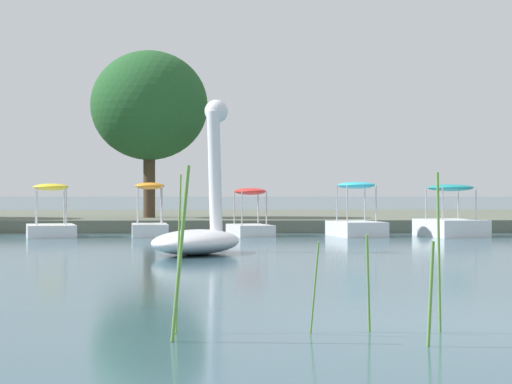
{
  "coord_description": "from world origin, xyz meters",
  "views": [
    {
      "loc": [
        -2.16,
        -9.35,
        1.27
      ],
      "look_at": [
        -1.48,
        15.44,
        1.29
      ],
      "focal_mm": 67.52,
      "sensor_mm": 36.0,
      "label": 1
    }
  ],
  "objects_px": {
    "pedal_boat_orange": "(150,222)",
    "tree_sapling_by_fence": "(149,106)",
    "pedal_boat_teal": "(451,220)",
    "pedal_boat_red": "(250,220)",
    "pedal_boat_yellow": "(51,222)",
    "pedal_boat_cyan": "(356,221)",
    "swan_boat": "(199,227)"
  },
  "relations": [
    {
      "from": "swan_boat",
      "to": "pedal_boat_cyan",
      "type": "relative_size",
      "value": 1.38
    },
    {
      "from": "pedal_boat_orange",
      "to": "pedal_boat_yellow",
      "type": "xyz_separation_m",
      "value": [
        -2.82,
        -0.2,
        0.0
      ]
    },
    {
      "from": "pedal_boat_cyan",
      "to": "pedal_boat_teal",
      "type": "bearing_deg",
      "value": -3.25
    },
    {
      "from": "pedal_boat_orange",
      "to": "tree_sapling_by_fence",
      "type": "bearing_deg",
      "value": 94.9
    },
    {
      "from": "pedal_boat_teal",
      "to": "pedal_boat_red",
      "type": "relative_size",
      "value": 1.17
    },
    {
      "from": "swan_boat",
      "to": "pedal_boat_red",
      "type": "height_order",
      "value": "swan_boat"
    },
    {
      "from": "pedal_boat_teal",
      "to": "pedal_boat_cyan",
      "type": "bearing_deg",
      "value": 176.75
    },
    {
      "from": "pedal_boat_orange",
      "to": "tree_sapling_by_fence",
      "type": "xyz_separation_m",
      "value": [
        -0.5,
        5.78,
        3.9
      ]
    },
    {
      "from": "pedal_boat_orange",
      "to": "tree_sapling_by_fence",
      "type": "height_order",
      "value": "tree_sapling_by_fence"
    },
    {
      "from": "pedal_boat_teal",
      "to": "pedal_boat_yellow",
      "type": "bearing_deg",
      "value": -179.75
    },
    {
      "from": "pedal_boat_teal",
      "to": "tree_sapling_by_fence",
      "type": "xyz_separation_m",
      "value": [
        -9.26,
        5.93,
        3.85
      ]
    },
    {
      "from": "pedal_boat_red",
      "to": "tree_sapling_by_fence",
      "type": "distance_m",
      "value": 7.52
    },
    {
      "from": "swan_boat",
      "to": "pedal_boat_orange",
      "type": "relative_size",
      "value": 1.61
    },
    {
      "from": "pedal_boat_teal",
      "to": "pedal_boat_yellow",
      "type": "distance_m",
      "value": 11.58
    },
    {
      "from": "tree_sapling_by_fence",
      "to": "swan_boat",
      "type": "bearing_deg",
      "value": -80.97
    },
    {
      "from": "pedal_boat_orange",
      "to": "pedal_boat_yellow",
      "type": "bearing_deg",
      "value": -175.93
    },
    {
      "from": "pedal_boat_red",
      "to": "swan_boat",
      "type": "bearing_deg",
      "value": -98.41
    },
    {
      "from": "pedal_boat_yellow",
      "to": "pedal_boat_orange",
      "type": "bearing_deg",
      "value": 4.07
    },
    {
      "from": "pedal_boat_teal",
      "to": "pedal_boat_orange",
      "type": "bearing_deg",
      "value": 179.02
    },
    {
      "from": "pedal_boat_orange",
      "to": "pedal_boat_cyan",
      "type": "bearing_deg",
      "value": 0.05
    },
    {
      "from": "swan_boat",
      "to": "tree_sapling_by_fence",
      "type": "height_order",
      "value": "tree_sapling_by_fence"
    },
    {
      "from": "pedal_boat_red",
      "to": "pedal_boat_teal",
      "type": "bearing_deg",
      "value": -4.5
    },
    {
      "from": "swan_boat",
      "to": "pedal_boat_yellow",
      "type": "relative_size",
      "value": 1.37
    },
    {
      "from": "pedal_boat_yellow",
      "to": "tree_sapling_by_fence",
      "type": "relative_size",
      "value": 0.41
    },
    {
      "from": "pedal_boat_red",
      "to": "pedal_boat_yellow",
      "type": "bearing_deg",
      "value": -174.94
    },
    {
      "from": "pedal_boat_teal",
      "to": "pedal_boat_cyan",
      "type": "height_order",
      "value": "pedal_boat_cyan"
    },
    {
      "from": "pedal_boat_orange",
      "to": "tree_sapling_by_fence",
      "type": "distance_m",
      "value": 6.99
    },
    {
      "from": "pedal_boat_yellow",
      "to": "tree_sapling_by_fence",
      "type": "bearing_deg",
      "value": 68.78
    },
    {
      "from": "pedal_boat_red",
      "to": "tree_sapling_by_fence",
      "type": "relative_size",
      "value": 0.37
    },
    {
      "from": "pedal_boat_teal",
      "to": "tree_sapling_by_fence",
      "type": "distance_m",
      "value": 11.65
    },
    {
      "from": "pedal_boat_teal",
      "to": "pedal_boat_red",
      "type": "bearing_deg",
      "value": 175.5
    },
    {
      "from": "pedal_boat_cyan",
      "to": "pedal_boat_red",
      "type": "height_order",
      "value": "pedal_boat_cyan"
    }
  ]
}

